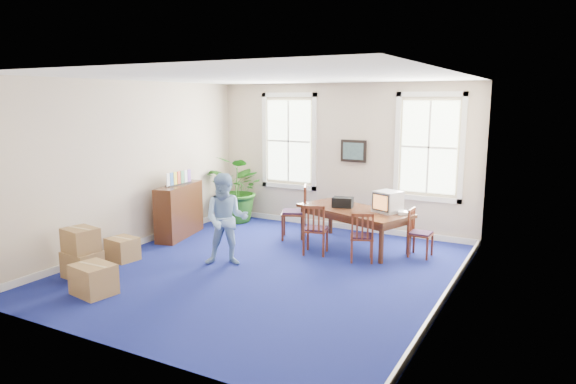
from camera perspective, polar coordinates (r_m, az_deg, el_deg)
The scene contains 25 objects.
floor at distance 8.83m, azimuth -2.45°, elevation -8.56°, with size 6.50×6.50×0.00m, color navy.
ceiling at distance 8.37m, azimuth -2.62°, elevation 12.65°, with size 6.50×6.50×0.00m, color white.
wall_back at distance 11.34m, azimuth 5.95°, elevation 3.89°, with size 6.50×6.50×0.00m, color #C8B399.
wall_front at distance 5.95m, azimuth -18.83°, elevation -2.42°, with size 6.50×6.50×0.00m, color #C8B399.
wall_left at distance 10.31m, azimuth -17.01°, elevation 2.85°, with size 6.50×6.50×0.00m, color #C8B399.
wall_right at distance 7.39m, azimuth 17.84°, elevation 0.03°, with size 6.50×6.50×0.00m, color #C8B399.
baseboard_back at distance 11.59m, azimuth 5.75°, elevation -3.72°, with size 6.00×0.04×0.12m, color white.
baseboard_left at distance 10.59m, azimuth -16.46°, elevation -5.44°, with size 0.04×6.50×0.12m, color white.
baseboard_right at distance 7.81m, azimuth 16.99°, elevation -11.14°, with size 0.04×6.50×0.12m, color white.
window_left at distance 11.85m, azimuth 0.10°, elevation 5.67°, with size 1.40×0.12×2.20m, color white, non-canonical shape.
window_right at distance 10.71m, azimuth 15.40°, elevation 4.82°, with size 1.40×0.12×2.20m, color white, non-canonical shape.
wall_picture at distance 11.17m, azimuth 7.29°, elevation 4.53°, with size 0.58×0.06×0.48m, color black, non-canonical shape.
conference_table at distance 10.10m, azimuth 7.27°, elevation -3.98°, with size 2.22×1.01×0.76m, color #492412, non-canonical shape.
crt_tv at distance 9.81m, azimuth 11.04°, elevation -1.05°, with size 0.44×0.48×0.40m, color #B7B7BC, non-canonical shape.
game_console at distance 9.71m, azimuth 12.62°, elevation -2.26°, with size 0.18×0.22×0.05m, color white.
equipment_bag at distance 10.13m, azimuth 6.10°, elevation -1.14°, with size 0.39×0.26×0.20m, color black.
chair_near_left at distance 9.57m, azimuth 3.09°, elevation -4.10°, with size 0.43×0.43×0.96m, color maroon, non-canonical shape.
chair_near_right at distance 9.24m, azimuth 8.21°, elevation -4.88°, with size 0.41×0.41×0.91m, color maroon, non-canonical shape.
chair_end_left at distance 10.58m, azimuth 0.64°, elevation -2.24°, with size 0.50×0.50×1.12m, color maroon, non-canonical shape.
chair_end_right at distance 9.70m, azimuth 14.55°, elevation -4.45°, with size 0.40×0.40×0.88m, color maroon, non-canonical shape.
man at distance 8.93m, azimuth -6.89°, elevation -3.06°, with size 0.79×0.61×1.61m, color #84A9D3.
credenza at distance 10.97m, azimuth -11.98°, elevation -2.02°, with size 0.41×1.42×1.11m, color #492412.
brochure_rack at distance 10.83m, azimuth -12.04°, elevation 1.62°, with size 0.12×0.68×0.30m, color #99999E, non-canonical shape.
potted_plant at distance 12.04m, azimuth -5.52°, elevation 0.35°, with size 1.41×1.23×1.57m, color #1F5914.
cardboard_boxes at distance 8.88m, azimuth -20.54°, elevation -6.23°, with size 1.50×1.50×0.86m, color #A17744, non-canonical shape.
Camera 1 is at (4.30, -7.17, 2.85)m, focal length 32.00 mm.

